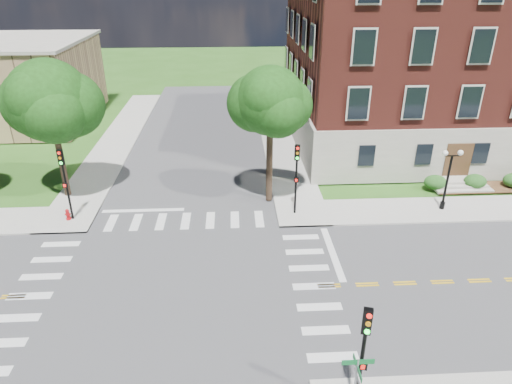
{
  "coord_description": "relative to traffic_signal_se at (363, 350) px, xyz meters",
  "views": [
    {
      "loc": [
        3.18,
        -18.81,
        14.81
      ],
      "look_at": [
        4.46,
        4.75,
        3.2
      ],
      "focal_mm": 32.0,
      "sensor_mm": 36.0,
      "label": 1
    }
  ],
  "objects": [
    {
      "name": "ground",
      "position": [
        -7.44,
        7.52,
        -3.19
      ],
      "size": [
        160.0,
        160.0,
        0.0
      ],
      "primitive_type": "plane",
      "color": "#2A5618",
      "rests_on": "ground"
    },
    {
      "name": "road_ew",
      "position": [
        -7.44,
        7.52,
        -3.18
      ],
      "size": [
        90.0,
        12.0,
        0.01
      ],
      "primitive_type": "cube",
      "color": "#3D3D3F",
      "rests_on": "ground"
    },
    {
      "name": "road_ns",
      "position": [
        -7.44,
        7.52,
        -3.18
      ],
      "size": [
        12.0,
        90.0,
        0.01
      ],
      "primitive_type": "cube",
      "color": "#3D3D3F",
      "rests_on": "ground"
    },
    {
      "name": "sidewalk_ne",
      "position": [
        7.94,
        22.89,
        -3.13
      ],
      "size": [
        34.0,
        34.0,
        0.12
      ],
      "color": "#9E9B93",
      "rests_on": "ground"
    },
    {
      "name": "sidewalk_nw",
      "position": [
        -22.81,
        22.89,
        -3.13
      ],
      "size": [
        34.0,
        34.0,
        0.12
      ],
      "color": "#9E9B93",
      "rests_on": "ground"
    },
    {
      "name": "crosswalk_east",
      "position": [
        -0.24,
        7.52,
        -3.19
      ],
      "size": [
        2.2,
        10.2,
        0.02
      ],
      "primitive_type": null,
      "color": "silver",
      "rests_on": "ground"
    },
    {
      "name": "stop_bar_east",
      "position": [
        1.36,
        10.52,
        -3.19
      ],
      "size": [
        0.4,
        5.5,
        0.0
      ],
      "primitive_type": "cube",
      "color": "silver",
      "rests_on": "ground"
    },
    {
      "name": "main_building",
      "position": [
        16.56,
        29.51,
        5.15
      ],
      "size": [
        30.6,
        22.4,
        16.5
      ],
      "color": "#9C988A",
      "rests_on": "ground"
    },
    {
      "name": "tree_c",
      "position": [
        -16.23,
        18.88,
        3.78
      ],
      "size": [
        5.48,
        5.48,
        9.61
      ],
      "color": "#312718",
      "rests_on": "ground"
    },
    {
      "name": "tree_d",
      "position": [
        -1.8,
        17.3,
        3.97
      ],
      "size": [
        4.49,
        4.49,
        9.33
      ],
      "color": "#312718",
      "rests_on": "ground"
    },
    {
      "name": "traffic_signal_se",
      "position": [
        0.0,
        0.0,
        0.0
      ],
      "size": [
        0.37,
        0.44,
        4.8
      ],
      "color": "black",
      "rests_on": "ground"
    },
    {
      "name": "traffic_signal_ne",
      "position": [
        -0.23,
        15.25,
        0.0
      ],
      "size": [
        0.38,
        0.44,
        4.8
      ],
      "color": "black",
      "rests_on": "ground"
    },
    {
      "name": "traffic_signal_nw",
      "position": [
        -14.79,
        15.23,
        0.0
      ],
      "size": [
        0.37,
        0.42,
        4.8
      ],
      "color": "black",
      "rests_on": "ground"
    },
    {
      "name": "twin_lamp_west",
      "position": [
        9.84,
        15.3,
        -0.66
      ],
      "size": [
        1.36,
        0.36,
        4.23
      ],
      "color": "black",
      "rests_on": "ground"
    },
    {
      "name": "street_sign_pole",
      "position": [
        -0.28,
        -0.47,
        -0.88
      ],
      "size": [
        1.1,
        1.1,
        3.1
      ],
      "color": "gray",
      "rests_on": "ground"
    },
    {
      "name": "fire_hydrant",
      "position": [
        -15.04,
        15.15,
        -2.72
      ],
      "size": [
        0.35,
        0.35,
        0.75
      ],
      "color": "#A60C10",
      "rests_on": "ground"
    }
  ]
}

